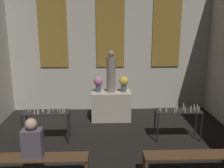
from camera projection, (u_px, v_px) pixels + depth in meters
wall_back at (110, 40)px, 8.10m from camera, size 6.75×0.16×4.63m
altar at (111, 106)px, 7.59m from camera, size 1.16×0.66×0.87m
statue at (111, 73)px, 7.36m from camera, size 0.26×0.26×1.23m
flower_vase_left at (98, 83)px, 7.41m from camera, size 0.27×0.27×0.47m
flower_vase_right at (124, 83)px, 7.44m from camera, size 0.27×0.27×0.47m
candle_rack_left at (46, 116)px, 6.12m from camera, size 1.14×0.42×0.96m
candle_rack_right at (178, 114)px, 6.23m from camera, size 1.14×0.42×0.95m
pew_back_left at (38, 163)px, 4.62m from camera, size 1.88×0.36×0.47m
pew_back_right at (193, 160)px, 4.72m from camera, size 1.88×0.36×0.47m
person_seated at (32, 140)px, 4.51m from camera, size 0.36×0.24×0.76m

